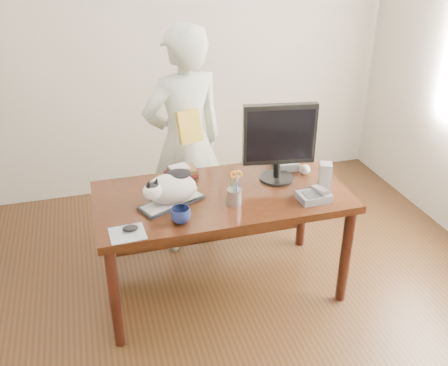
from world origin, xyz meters
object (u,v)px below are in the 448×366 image
cat (170,188)px  calculator (283,162)px  speaker (325,175)px  coffee_mug (181,215)px  pen_cup (234,195)px  mouse (130,228)px  desk (219,207)px  keyboard (172,202)px  monitor (279,139)px  baseball (305,169)px  phone (314,196)px  person (185,143)px  book_stack (181,172)px

cat → calculator: (0.87, 0.32, -0.09)m
speaker → coffee_mug: bearing=-148.1°
pen_cup → mouse: 0.66m
cat → coffee_mug: size_ratio=3.21×
desk → keyboard: size_ratio=3.70×
pen_cup → speaker: pen_cup is taller
cat → monitor: 0.77m
desk → coffee_mug: 0.51m
pen_cup → coffee_mug: size_ratio=1.93×
keyboard → baseball: (0.95, 0.15, 0.02)m
desk → mouse: size_ratio=17.59×
speaker → baseball: 0.22m
phone → desk: bearing=146.3°
speaker → person: size_ratio=0.10×
keyboard → person: bearing=46.4°
keyboard → pen_cup: bearing=-39.8°
keyboard → baseball: 0.96m
desk → book_stack: bearing=130.6°
monitor → pen_cup: (-0.37, -0.21, -0.24)m
pen_cup → speaker: (0.63, 0.05, 0.02)m
person → mouse: bearing=45.8°
cat → mouse: (-0.27, -0.23, -0.10)m
keyboard → mouse: (-0.28, -0.23, 0.01)m
book_stack → person: person is taller
phone → cat: bearing=165.3°
baseball → book_stack: (-0.82, 0.20, -0.00)m
monitor → person: (-0.51, 0.54, -0.19)m
book_stack → coffee_mug: bearing=-109.3°
monitor → person: person is taller
monitor → phone: (0.13, -0.31, -0.27)m
coffee_mug → speaker: speaker is taller
keyboard → cat: cat is taller
desk → baseball: (0.62, 0.03, 0.18)m
mouse → book_stack: book_stack is taller
speaker → desk: bearing=-172.7°
coffee_mug → book_stack: bearing=78.2°
coffee_mug → pen_cup: bearing=18.6°
desk → monitor: 0.60m
keyboard → person: person is taller
keyboard → book_stack: bearing=45.2°
monitor → person: bearing=142.1°
desk → pen_cup: 0.31m
baseball → person: 0.89m
coffee_mug → speaker: (0.98, 0.17, 0.04)m
pen_cup → phone: pen_cup is taller
pen_cup → baseball: size_ratio=3.18×
keyboard → phone: (0.86, -0.19, 0.02)m
book_stack → cat: bearing=-118.8°
mouse → cat: bearing=37.5°
person → keyboard: bearing=56.4°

